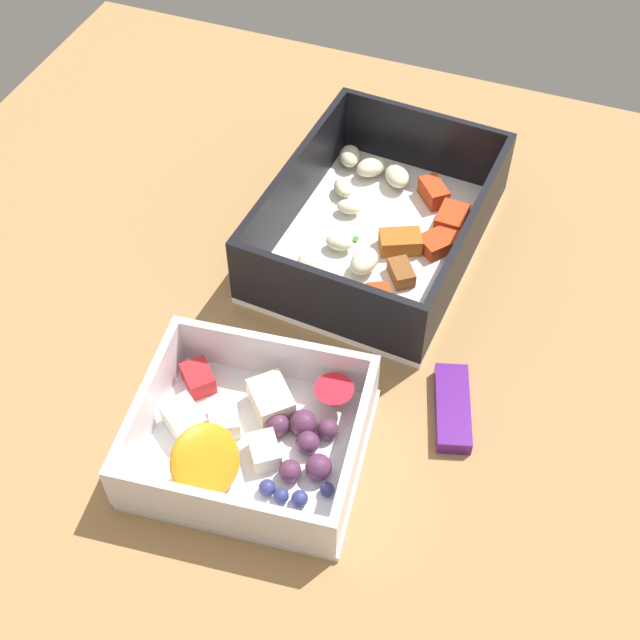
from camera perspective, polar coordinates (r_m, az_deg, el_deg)
table_surface at (r=65.47cm, az=-1.26°, el=-2.84°), size 80.00×80.00×2.00cm
pasta_container at (r=71.40cm, az=4.04°, el=6.33°), size 22.89×17.54×6.63cm
fruit_bowl at (r=58.73cm, az=-4.58°, el=-7.73°), size 15.05×16.69×5.44cm
candy_bar at (r=61.78cm, az=8.89°, el=-5.84°), size 7.40×4.34×1.20cm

